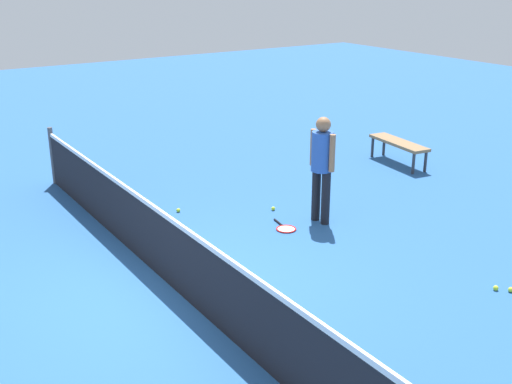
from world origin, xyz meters
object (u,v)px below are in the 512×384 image
Objects in this scene: player_near_side at (322,161)px; tennis_ball_by_net at (273,209)px; tennis_racket_near_player at (285,228)px; tennis_ball_baseline at (496,288)px; tennis_ball_midcourt at (511,290)px; tennis_ball_near_player at (178,210)px; courtside_bench at (399,144)px.

player_near_side is 1.31m from tennis_ball_by_net.
tennis_ball_baseline is (-3.06, -1.05, 0.02)m from tennis_racket_near_player.
tennis_ball_midcourt is 1.00× the size of tennis_ball_baseline.
tennis_racket_near_player is 9.13× the size of tennis_ball_by_net.
tennis_racket_near_player is 1.89m from tennis_ball_near_player.
courtside_bench reaches higher than tennis_ball_midcourt.
courtside_bench is at bearing -68.72° from tennis_racket_near_player.
tennis_ball_baseline is at bearing -155.51° from tennis_ball_near_player.
tennis_ball_by_net is at bearing 102.01° from courtside_bench.
player_near_side is at bearing -133.39° from tennis_ball_near_player.
tennis_ball_midcourt is 5.51m from courtside_bench.
tennis_ball_by_net is 1.00× the size of tennis_ball_baseline.
player_near_side reaches higher than tennis_ball_baseline.
tennis_ball_by_net is at bearing -120.52° from tennis_ball_near_player.
tennis_racket_near_player is at bearing 18.92° from tennis_ball_baseline.
tennis_ball_near_player is at bearing 25.09° from tennis_ball_midcourt.
tennis_ball_near_player is 1.00× the size of tennis_ball_by_net.
tennis_ball_midcourt reaches higher than tennis_racket_near_player.
tennis_ball_baseline is 0.04× the size of courtside_bench.
tennis_ball_midcourt is (-3.15, -0.52, -0.98)m from player_near_side.
courtside_bench is (4.60, -2.91, 0.38)m from tennis_ball_baseline.
tennis_racket_near_player is at bearing 20.11° from tennis_ball_midcourt.
tennis_ball_near_player is 5.08m from tennis_ball_baseline.
tennis_ball_near_player reaches higher than tennis_racket_near_player.
courtside_bench is at bearing -90.26° from tennis_ball_near_player.
tennis_ball_baseline is at bearing -168.92° from tennis_ball_by_net.
courtside_bench reaches higher than tennis_racket_near_player.
courtside_bench is (1.54, -3.96, 0.40)m from tennis_racket_near_player.
tennis_ball_near_player and tennis_ball_by_net have the same top height.
tennis_ball_baseline is (-4.63, -2.11, 0.00)m from tennis_ball_near_player.
player_near_side is at bearing 7.61° from tennis_ball_baseline.
tennis_racket_near_player is (0.05, 0.65, -1.00)m from player_near_side.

